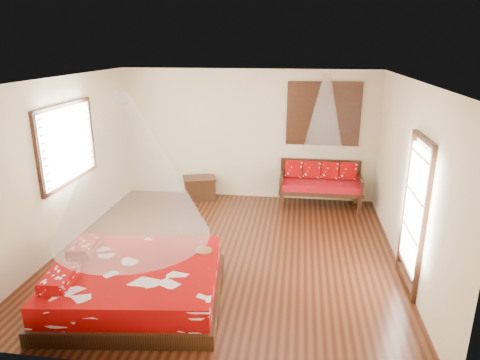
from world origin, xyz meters
The scene contains 10 objects.
room centered at (0.00, 0.00, 1.40)m, with size 5.54×5.54×2.84m.
bed centered at (-0.96, -1.55, 0.25)m, with size 2.42×2.24×0.65m.
daybed centered at (1.59, 2.38, 0.52)m, with size 1.69×0.75×0.94m.
storage_chest centered at (-1.03, 2.45, 0.25)m, with size 0.83×0.71×0.49m.
shutter_panel centered at (1.59, 2.72, 1.90)m, with size 1.52×0.06×1.32m.
window_left centered at (-2.71, 0.20, 1.70)m, with size 0.10×1.74×1.34m.
glazed_door centered at (2.72, -0.60, 1.07)m, with size 0.08×1.02×2.16m.
wine_tray centered at (-0.15, -1.00, 0.55)m, with size 0.23×0.23×0.19m.
mosquito_net_main centered at (-0.94, -1.55, 1.85)m, with size 1.97×1.97×1.80m, color white.
mosquito_net_daybed centered at (1.59, 2.25, 2.00)m, with size 0.79×0.79×1.50m, color white.
Camera 1 is at (1.12, -6.30, 3.32)m, focal length 32.00 mm.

